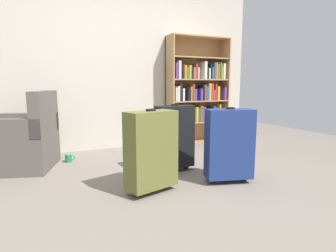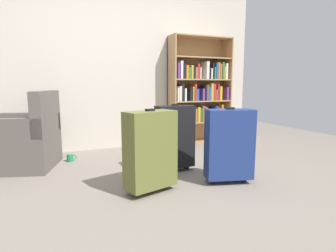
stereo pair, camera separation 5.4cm
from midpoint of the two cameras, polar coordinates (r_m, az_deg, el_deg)
ground_plane at (r=2.61m, az=-0.33°, el=-13.29°), size 8.09×8.09×0.00m
back_wall at (r=4.35m, az=-11.28°, el=12.72°), size 4.62×0.10×2.60m
bookshelf at (r=4.62m, az=5.65°, el=7.09°), size 1.04×0.31×1.73m
armchair at (r=3.62m, az=-27.96°, el=-2.89°), size 0.87×0.87×0.90m
mug at (r=3.75m, az=-20.18°, el=-6.25°), size 0.12×0.08×0.10m
suitcase_black at (r=3.10m, az=0.85°, el=-2.20°), size 0.44×0.21×0.76m
suitcase_navy_blue at (r=2.79m, az=11.96°, el=-3.64°), size 0.49×0.32×0.75m
suitcase_olive at (r=2.49m, az=-4.11°, el=-4.89°), size 0.50×0.33×0.76m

